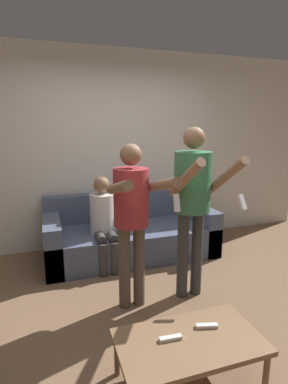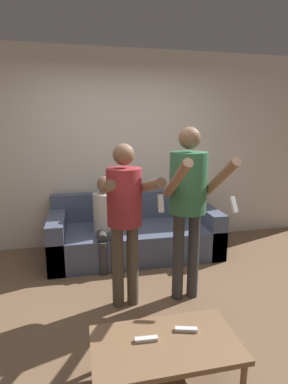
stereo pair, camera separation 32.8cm
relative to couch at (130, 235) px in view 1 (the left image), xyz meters
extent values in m
plane|color=brown|center=(-0.13, -1.39, -0.26)|extent=(14.00, 14.00, 0.00)
cube|color=silver|center=(-0.13, 0.50, 1.09)|extent=(6.40, 0.06, 2.70)
cube|color=#4C5670|center=(0.00, -0.05, -0.07)|extent=(2.18, 0.94, 0.39)
cube|color=#4C5670|center=(0.00, 0.35, 0.32)|extent=(2.18, 0.16, 0.39)
cube|color=#4C5670|center=(-0.99, -0.05, 0.04)|extent=(0.20, 0.94, 0.60)
cube|color=#4C5670|center=(0.99, -0.05, 0.04)|extent=(0.20, 0.94, 0.60)
cylinder|color=brown|center=(-0.37, -1.15, 0.14)|extent=(0.11, 0.11, 0.81)
cylinder|color=brown|center=(-0.23, -1.15, 0.14)|extent=(0.11, 0.11, 0.81)
cylinder|color=#9E2D33|center=(-0.30, -1.15, 0.81)|extent=(0.32, 0.32, 0.52)
sphere|color=brown|center=(-0.30, -1.15, 1.19)|extent=(0.19, 0.19, 0.19)
cylinder|color=brown|center=(-0.48, -1.45, 0.96)|extent=(0.08, 0.61, 0.23)
cylinder|color=brown|center=(-0.12, -1.45, 0.96)|extent=(0.08, 0.61, 0.23)
cube|color=white|center=(-0.12, -1.74, 0.89)|extent=(0.04, 0.06, 0.13)
cylinder|color=#383838|center=(0.22, -1.15, 0.18)|extent=(0.11, 0.11, 0.89)
cylinder|color=#383838|center=(0.38, -1.15, 0.18)|extent=(0.11, 0.11, 0.89)
cylinder|color=#337047|center=(0.30, -1.15, 0.91)|extent=(0.35, 0.35, 0.57)
sphere|color=brown|center=(0.30, -1.15, 1.32)|extent=(0.20, 0.20, 0.20)
cylinder|color=brown|center=(0.11, -1.41, 1.00)|extent=(0.08, 0.55, 0.41)
cylinder|color=brown|center=(0.50, -1.41, 1.00)|extent=(0.08, 0.55, 0.41)
cube|color=white|center=(0.50, -1.66, 0.83)|extent=(0.04, 0.10, 0.12)
cylinder|color=#383838|center=(-0.46, -0.50, -0.07)|extent=(0.11, 0.11, 0.39)
cylinder|color=#383838|center=(-0.33, -0.50, -0.07)|extent=(0.11, 0.11, 0.39)
cylinder|color=#383838|center=(-0.46, -0.34, 0.16)|extent=(0.11, 0.32, 0.11)
cylinder|color=#383838|center=(-0.33, -0.34, 0.16)|extent=(0.11, 0.32, 0.11)
cylinder|color=silver|center=(-0.39, -0.18, 0.38)|extent=(0.30, 0.30, 0.50)
sphere|color=brown|center=(-0.39, -0.18, 0.74)|extent=(0.19, 0.19, 0.19)
cube|color=#846042|center=(-0.19, -2.15, 0.06)|extent=(0.95, 0.53, 0.04)
cylinder|color=#846042|center=(0.24, -2.37, -0.11)|extent=(0.04, 0.04, 0.31)
cylinder|color=#846042|center=(-0.62, -1.92, -0.11)|extent=(0.04, 0.04, 0.31)
cylinder|color=#846042|center=(0.24, -1.92, -0.11)|extent=(0.04, 0.04, 0.31)
cube|color=white|center=(-0.31, -2.11, 0.09)|extent=(0.15, 0.05, 0.02)
cube|color=white|center=(-0.03, -2.08, 0.09)|extent=(0.15, 0.07, 0.02)
camera|label=1|loc=(-0.99, -3.65, 1.44)|focal=28.00mm
camera|label=2|loc=(-0.67, -3.74, 1.44)|focal=28.00mm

